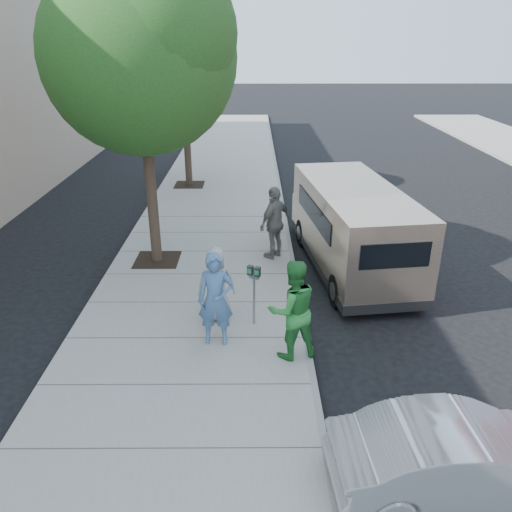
# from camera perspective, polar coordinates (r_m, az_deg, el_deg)

# --- Properties ---
(ground) EXTENTS (120.00, 120.00, 0.00)m
(ground) POSITION_cam_1_polar(r_m,az_deg,el_deg) (11.74, -2.06, -5.90)
(ground) COLOR black
(ground) RESTS_ON ground
(sidewalk) EXTENTS (5.00, 60.00, 0.15)m
(sidewalk) POSITION_cam_1_polar(r_m,az_deg,el_deg) (11.78, -6.95, -5.55)
(sidewalk) COLOR gray
(sidewalk) RESTS_ON ground
(curb_face) EXTENTS (0.12, 60.00, 0.16)m
(curb_face) POSITION_cam_1_polar(r_m,az_deg,el_deg) (11.75, 5.01, -5.54)
(curb_face) COLOR gray
(curb_face) RESTS_ON ground
(tree_near) EXTENTS (4.62, 4.60, 7.53)m
(tree_near) POSITION_cam_1_polar(r_m,az_deg,el_deg) (12.86, -13.03, 22.07)
(tree_near) COLOR black
(tree_near) RESTS_ON sidewalk
(tree_far) EXTENTS (3.92, 3.80, 6.49)m
(tree_far) POSITION_cam_1_polar(r_m,az_deg,el_deg) (20.38, -8.24, 20.99)
(tree_far) COLOR black
(tree_far) RESTS_ON sidewalk
(parking_meter) EXTENTS (0.29, 0.20, 1.35)m
(parking_meter) POSITION_cam_1_polar(r_m,az_deg,el_deg) (10.37, -0.24, -3.06)
(parking_meter) COLOR gray
(parking_meter) RESTS_ON sidewalk
(van) EXTENTS (2.75, 6.32, 2.27)m
(van) POSITION_cam_1_polar(r_m,az_deg,el_deg) (13.51, 10.88, 3.42)
(van) COLOR beige
(van) RESTS_ON ground
(sedan) EXTENTS (3.68, 1.49, 1.19)m
(sedan) POSITION_cam_1_polar(r_m,az_deg,el_deg) (7.80, 22.61, -20.52)
(sedan) COLOR #B8BABF
(sedan) RESTS_ON ground
(person_officer) EXTENTS (0.70, 0.46, 1.93)m
(person_officer) POSITION_cam_1_polar(r_m,az_deg,el_deg) (9.79, -4.64, -4.98)
(person_officer) COLOR #4B71A0
(person_officer) RESTS_ON sidewalk
(person_green_shirt) EXTENTS (1.14, 0.99, 1.99)m
(person_green_shirt) POSITION_cam_1_polar(r_m,az_deg,el_deg) (9.37, 4.19, -6.16)
(person_green_shirt) COLOR #2C8838
(person_green_shirt) RESTS_ON sidewalk
(person_gray_shirt) EXTENTS (0.89, 0.65, 1.67)m
(person_gray_shirt) POSITION_cam_1_polar(r_m,az_deg,el_deg) (10.66, -4.55, -3.22)
(person_gray_shirt) COLOR #A2A2A5
(person_gray_shirt) RESTS_ON sidewalk
(person_striped_polo) EXTENTS (1.15, 1.22, 2.02)m
(person_striped_polo) POSITION_cam_1_polar(r_m,az_deg,el_deg) (13.63, 2.18, 3.84)
(person_striped_polo) COLOR gray
(person_striped_polo) RESTS_ON sidewalk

